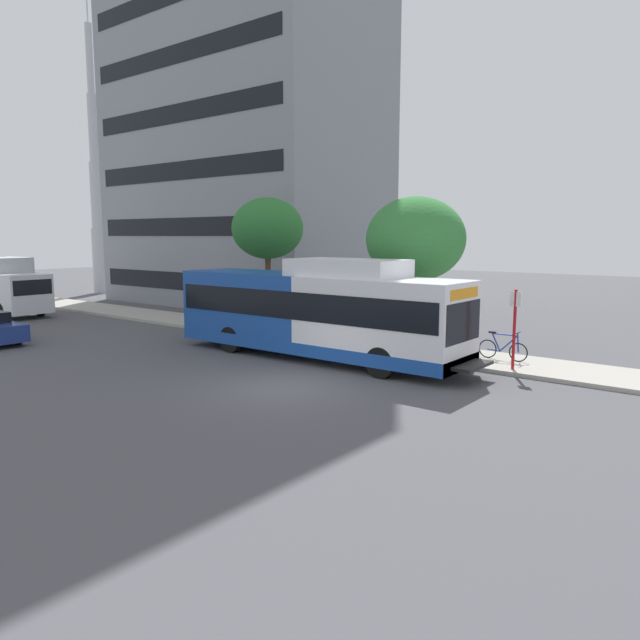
% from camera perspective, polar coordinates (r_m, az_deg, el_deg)
% --- Properties ---
extents(ground_plane, '(120.00, 120.00, 0.00)m').
position_cam_1_polar(ground_plane, '(23.65, -17.91, -3.17)').
color(ground_plane, '#4C4C51').
extents(sidewalk_curb, '(3.00, 56.00, 0.14)m').
position_cam_1_polar(sidewalk_curb, '(26.72, -2.91, -1.38)').
color(sidewalk_curb, '#A8A399').
rests_on(sidewalk_curb, ground).
extents(transit_bus, '(2.58, 12.25, 3.65)m').
position_cam_1_polar(transit_bus, '(21.56, -0.37, 0.76)').
color(transit_bus, white).
rests_on(transit_bus, ground).
extents(bus_stop_sign_pole, '(0.10, 0.36, 2.60)m').
position_cam_1_polar(bus_stop_sign_pole, '(20.19, 18.11, -0.29)').
color(bus_stop_sign_pole, red).
rests_on(bus_stop_sign_pole, sidewalk_curb).
extents(bicycle_parked, '(0.52, 1.76, 1.02)m').
position_cam_1_polar(bicycle_parked, '(21.77, 17.10, -2.57)').
color(bicycle_parked, black).
rests_on(bicycle_parked, sidewalk_curb).
extents(street_tree_near_stop, '(3.82, 3.82, 5.81)m').
position_cam_1_polar(street_tree_near_stop, '(23.43, 9.13, 7.62)').
color(street_tree_near_stop, '#4C3823').
rests_on(street_tree_near_stop, sidewalk_curb).
extents(street_tree_mid_block, '(3.39, 3.39, 6.10)m').
position_cam_1_polar(street_tree_mid_block, '(28.59, -5.04, 8.68)').
color(street_tree_mid_block, '#4C3823').
rests_on(street_tree_mid_block, sidewalk_curb).
extents(box_truck_background, '(2.32, 7.01, 3.25)m').
position_cam_1_polar(box_truck_background, '(38.27, -28.19, 3.04)').
color(box_truck_background, silver).
rests_on(box_truck_background, ground).
extents(apartment_tower_backdrop, '(10.36, 17.63, 33.32)m').
position_cam_1_polar(apartment_tower_backdrop, '(42.66, -7.50, 24.61)').
color(apartment_tower_backdrop, gray).
rests_on(apartment_tower_backdrop, ground).
extents(lattice_comm_tower, '(1.10, 1.10, 22.48)m').
position_cam_1_polar(lattice_comm_tower, '(49.87, -20.57, 10.81)').
color(lattice_comm_tower, '#B7B7BC').
rests_on(lattice_comm_tower, ground).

